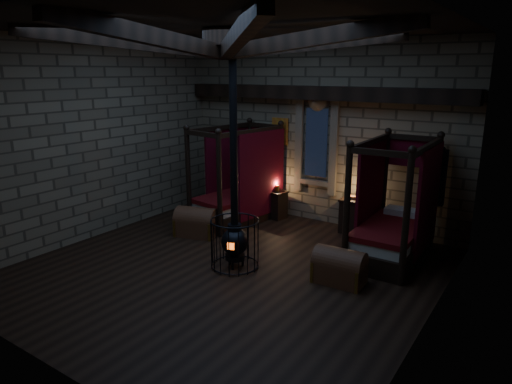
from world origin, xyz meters
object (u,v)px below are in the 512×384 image
Objects in this scene: bed_right at (393,229)px; stove at (235,237)px; trunk_right at (339,267)px; trunk_left at (197,223)px; bed_left at (239,198)px.

stove reaches higher than bed_right.
stove reaches higher than trunk_right.
trunk_right is at bearing -22.80° from trunk_left.
bed_left is at bearing 149.26° from trunk_right.
stove is at bearing -47.29° from bed_left.
trunk_left is at bearing 170.55° from trunk_right.
bed_right reaches higher than bed_left.
bed_right is at bearing 5.22° from bed_left.
trunk_left is at bearing -163.81° from bed_right.
stove reaches higher than bed_left.
trunk_right is at bearing -4.67° from stove.
bed_left is 2.78m from stove.
trunk_right is at bearing -104.13° from bed_right.
bed_right is at bearing 23.88° from stove.
bed_left reaches higher than trunk_left.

